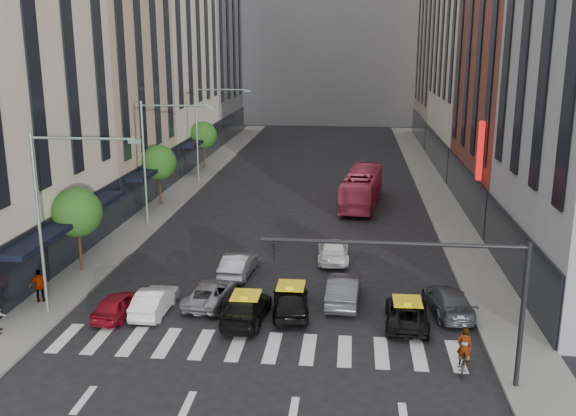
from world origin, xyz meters
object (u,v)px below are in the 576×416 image
(streetlamp_mid, at_px, (156,147))
(motorcycle, at_px, (463,360))
(taxi_left, at_px, (246,308))
(streetlamp_near, at_px, (56,200))
(car_white_front, at_px, (154,301))
(taxi_center, at_px, (291,300))
(bus, at_px, (362,188))
(car_red, at_px, (118,305))
(pedestrian_far, at_px, (40,286))
(streetlamp_far, at_px, (206,121))

(streetlamp_mid, bearing_deg, motorcycle, -46.54)
(taxi_left, height_order, motorcycle, taxi_left)
(streetlamp_near, bearing_deg, car_white_front, 8.97)
(streetlamp_mid, bearing_deg, taxi_center, -53.11)
(streetlamp_near, distance_m, bus, 28.49)
(car_red, xyz_separation_m, motorcycle, (16.08, -3.82, -0.12))
(taxi_center, bearing_deg, pedestrian_far, -5.20)
(motorcycle, distance_m, pedestrian_far, 21.16)
(bus, bearing_deg, streetlamp_near, 65.28)
(streetlamp_far, xyz_separation_m, taxi_left, (9.04, -31.86, -5.24))
(car_white_front, bearing_deg, streetlamp_mid, -72.69)
(streetlamp_far, bearing_deg, bus, -28.59)
(car_red, distance_m, taxi_center, 8.54)
(streetlamp_near, distance_m, motorcycle, 19.84)
(car_red, xyz_separation_m, pedestrian_far, (-4.50, 1.07, 0.41))
(car_white_front, relative_size, motorcycle, 2.09)
(streetlamp_mid, bearing_deg, car_red, -80.58)
(streetlamp_near, bearing_deg, motorcycle, -11.34)
(streetlamp_near, height_order, taxi_left, streetlamp_near)
(taxi_center, height_order, pedestrian_far, pedestrian_far)
(car_red, distance_m, motorcycle, 16.52)
(car_red, distance_m, car_white_front, 1.78)
(car_white_front, distance_m, taxi_center, 6.82)
(streetlamp_far, height_order, motorcycle, streetlamp_far)
(streetlamp_near, bearing_deg, car_red, 1.43)
(pedestrian_far, bearing_deg, car_red, 149.15)
(streetlamp_far, distance_m, taxi_left, 33.52)
(streetlamp_near, height_order, motorcycle, streetlamp_near)
(pedestrian_far, bearing_deg, bus, -143.69)
(streetlamp_mid, bearing_deg, bus, 28.08)
(bus, distance_m, motorcycle, 27.96)
(streetlamp_near, distance_m, car_red, 5.91)
(taxi_center, distance_m, bus, 23.02)
(streetlamp_near, distance_m, streetlamp_far, 32.00)
(taxi_center, bearing_deg, motorcycle, 141.45)
(car_red, distance_m, pedestrian_far, 4.65)
(motorcycle, bearing_deg, taxi_left, -9.13)
(car_red, xyz_separation_m, bus, (12.19, 23.85, 0.86))
(streetlamp_near, xyz_separation_m, streetlamp_far, (0.00, 32.00, 0.00))
(streetlamp_near, relative_size, car_red, 2.49)
(car_red, bearing_deg, pedestrian_far, -7.14)
(streetlamp_mid, distance_m, pedestrian_far, 15.75)
(car_white_front, xyz_separation_m, pedestrian_far, (-6.17, 0.46, 0.37))
(motorcycle, bearing_deg, streetlamp_mid, -33.75)
(pedestrian_far, bearing_deg, streetlamp_far, -110.89)
(streetlamp_far, xyz_separation_m, taxi_center, (11.10, -30.80, -5.16))
(taxi_left, xyz_separation_m, bus, (5.80, 23.77, 0.80))
(car_white_front, xyz_separation_m, bus, (10.53, 23.23, 0.82))
(streetlamp_mid, xyz_separation_m, pedestrian_far, (-1.86, -14.86, -4.88))
(streetlamp_mid, relative_size, streetlamp_far, 1.00)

